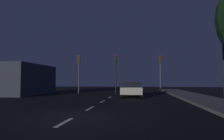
# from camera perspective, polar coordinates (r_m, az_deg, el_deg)

# --- Properties ---
(ground_plane) EXTENTS (80.00, 80.00, 0.00)m
(ground_plane) POSITION_cam_1_polar(r_m,az_deg,el_deg) (15.49, -2.24, -8.63)
(ground_plane) COLOR black
(sidewalk_curb_right) EXTENTS (3.00, 40.00, 0.15)m
(sidewalk_curb_right) POSITION_cam_1_polar(r_m,az_deg,el_deg) (16.00, 25.53, -7.88)
(sidewalk_curb_right) COLOR gray
(sidewalk_curb_right) RESTS_ON ground_plane
(lane_stripe_nearest) EXTENTS (0.16, 1.60, 0.01)m
(lane_stripe_nearest) POSITION_cam_1_polar(r_m,az_deg,el_deg) (7.62, -13.28, -14.17)
(lane_stripe_nearest) COLOR silver
(lane_stripe_nearest) RESTS_ON ground_plane
(lane_stripe_second) EXTENTS (0.16, 1.60, 0.01)m
(lane_stripe_second) POSITION_cam_1_polar(r_m,az_deg,el_deg) (11.21, -6.20, -10.68)
(lane_stripe_second) COLOR silver
(lane_stripe_second) RESTS_ON ground_plane
(lane_stripe_third) EXTENTS (0.16, 1.60, 0.01)m
(lane_stripe_third) POSITION_cam_1_polar(r_m,az_deg,el_deg) (14.90, -2.65, -8.83)
(lane_stripe_third) COLOR silver
(lane_stripe_third) RESTS_ON ground_plane
(lane_stripe_fourth) EXTENTS (0.16, 1.60, 0.01)m
(lane_stripe_fourth) POSITION_cam_1_polar(r_m,az_deg,el_deg) (18.64, -0.53, -7.71)
(lane_stripe_fourth) COLOR silver
(lane_stripe_fourth) RESTS_ON ground_plane
(traffic_signal_left) EXTENTS (0.32, 0.38, 4.68)m
(traffic_signal_left) POSITION_cam_1_polar(r_m,az_deg,el_deg) (25.53, -9.35, 0.94)
(traffic_signal_left) COLOR #4C4C51
(traffic_signal_left) RESTS_ON ground_plane
(traffic_signal_center) EXTENTS (0.32, 0.38, 4.68)m
(traffic_signal_center) POSITION_cam_1_polar(r_m,az_deg,el_deg) (24.58, 1.06, 1.06)
(traffic_signal_center) COLOR black
(traffic_signal_center) RESTS_ON ground_plane
(traffic_signal_right) EXTENTS (0.32, 0.38, 4.52)m
(traffic_signal_right) POSITION_cam_1_polar(r_m,az_deg,el_deg) (24.53, 13.46, 0.90)
(traffic_signal_right) COLOR #4C4C51
(traffic_signal_right) RESTS_ON ground_plane
(car_stopped_ahead) EXTENTS (2.05, 3.83, 1.42)m
(car_stopped_ahead) POSITION_cam_1_polar(r_m,az_deg,el_deg) (18.99, 5.75, -5.40)
(car_stopped_ahead) COLOR beige
(car_stopped_ahead) RESTS_ON ground_plane
(street_lamp_right) EXTENTS (2.11, 0.36, 7.83)m
(street_lamp_right) POSITION_cam_1_polar(r_m,az_deg,el_deg) (14.28, 27.72, 10.21)
(street_lamp_right) COLOR #2D2D30
(street_lamp_right) RESTS_ON ground_plane
(storefront_left) EXTENTS (4.71, 7.76, 3.31)m
(storefront_left) POSITION_cam_1_polar(r_m,az_deg,el_deg) (24.62, -24.25, -2.48)
(storefront_left) COLOR #333847
(storefront_left) RESTS_ON ground_plane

